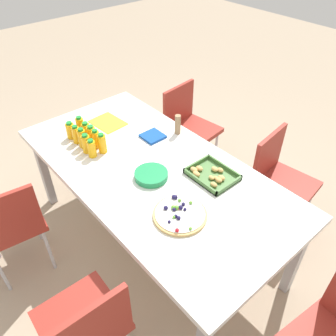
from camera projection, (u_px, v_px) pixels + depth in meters
ground_plane at (155, 239)px, 2.70m from camera, size 12.00×12.00×0.00m
party_table at (152, 175)px, 2.27m from camera, size 2.00×1.00×0.74m
chair_near_left at (10, 223)px, 2.18m from camera, size 0.45×0.45×0.83m
chair_far_right at (279, 176)px, 2.53m from camera, size 0.45×0.45×0.83m
chair_far_left at (188, 123)px, 3.10m from camera, size 0.44×0.44×0.83m
chair_near_right at (86, 326)px, 1.66m from camera, size 0.41×0.41×0.83m
juice_bottle_0 at (71, 131)px, 2.47m from camera, size 0.06×0.06×0.13m
juice_bottle_1 at (76, 135)px, 2.42m from camera, size 0.05×0.05×0.14m
juice_bottle_2 at (82, 138)px, 2.38m from camera, size 0.06×0.06×0.15m
juice_bottle_3 at (86, 144)px, 2.33m from camera, size 0.06×0.06×0.14m
juice_bottle_4 at (92, 149)px, 2.29m from camera, size 0.06×0.06×0.14m
juice_bottle_5 at (80, 126)px, 2.50m from camera, size 0.06×0.06×0.15m
juice_bottle_6 at (86, 131)px, 2.46m from camera, size 0.06×0.06×0.13m
juice_bottle_7 at (91, 135)px, 2.42m from camera, size 0.06×0.06×0.14m
juice_bottle_8 at (96, 139)px, 2.37m from camera, size 0.05×0.05×0.14m
juice_bottle_9 at (102, 144)px, 2.32m from camera, size 0.06×0.06×0.15m
fruit_pizza at (180, 214)px, 1.90m from camera, size 0.31×0.31×0.05m
snack_tray at (211, 175)px, 2.16m from camera, size 0.30×0.24×0.04m
plate_stack at (151, 175)px, 2.15m from camera, size 0.21×0.21×0.04m
napkin_stack at (153, 136)px, 2.50m from camera, size 0.15×0.15×0.02m
cardboard_tube at (178, 125)px, 2.50m from camera, size 0.04×0.04×0.15m
paper_folder at (108, 123)px, 2.66m from camera, size 0.28×0.22×0.01m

